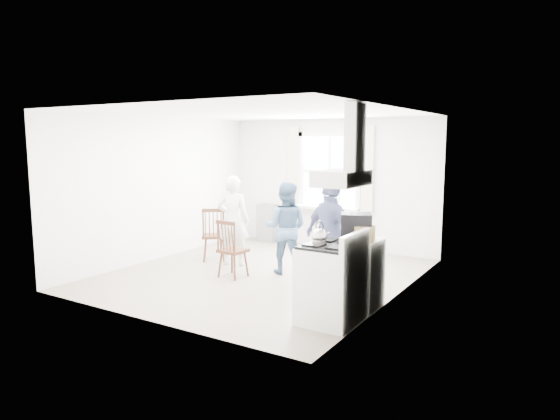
# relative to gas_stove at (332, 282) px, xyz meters

# --- Properties ---
(room_shell) EXTENTS (4.62, 5.12, 2.64)m
(room_shell) POSITION_rel_gas_stove_xyz_m (-1.91, 1.35, 0.82)
(room_shell) COLOR gray
(room_shell) RESTS_ON ground
(window_assembly) EXTENTS (1.88, 0.24, 1.70)m
(window_assembly) POSITION_rel_gas_stove_xyz_m (-1.91, 3.80, 0.98)
(window_assembly) COLOR white
(window_assembly) RESTS_ON room_shell
(range_hood) EXTENTS (0.45, 0.76, 0.94)m
(range_hood) POSITION_rel_gas_stove_xyz_m (0.16, -0.00, 1.42)
(range_hood) COLOR white
(range_hood) RESTS_ON room_shell
(shelf_unit) EXTENTS (0.40, 0.30, 0.80)m
(shelf_unit) POSITION_rel_gas_stove_xyz_m (-3.31, 3.68, -0.08)
(shelf_unit) COLOR gray
(shelf_unit) RESTS_ON ground
(gas_stove) EXTENTS (0.68, 0.76, 1.12)m
(gas_stove) POSITION_rel_gas_stove_xyz_m (0.00, 0.00, 0.00)
(gas_stove) COLOR white
(gas_stove) RESTS_ON ground
(kettle) EXTENTS (0.19, 0.19, 0.27)m
(kettle) POSITION_rel_gas_stove_xyz_m (-0.14, -0.06, 0.56)
(kettle) COLOR silver
(kettle) RESTS_ON gas_stove
(low_cabinet) EXTENTS (0.50, 0.55, 0.90)m
(low_cabinet) POSITION_rel_gas_stove_xyz_m (0.07, 0.70, -0.03)
(low_cabinet) COLOR white
(low_cabinet) RESTS_ON ground
(stereo_stack) EXTENTS (0.49, 0.47, 0.34)m
(stereo_stack) POSITION_rel_gas_stove_xyz_m (0.03, 0.63, 0.59)
(stereo_stack) COLOR black
(stereo_stack) RESTS_ON low_cabinet
(cardboard_box) EXTENTS (0.35, 0.28, 0.20)m
(cardboard_box) POSITION_rel_gas_stove_xyz_m (0.13, 0.59, 0.52)
(cardboard_box) COLOR #9B814B
(cardboard_box) RESTS_ON low_cabinet
(windsor_chair_a) EXTENTS (0.57, 0.57, 0.98)m
(windsor_chair_a) POSITION_rel_gas_stove_xyz_m (-3.13, 1.62, 0.11)
(windsor_chair_a) COLOR #3F2014
(windsor_chair_a) RESTS_ON ground
(windsor_chair_b) EXTENTS (0.42, 0.42, 0.94)m
(windsor_chair_b) POSITION_rel_gas_stove_xyz_m (-2.22, 0.87, 0.09)
(windsor_chair_b) COLOR #3F2014
(windsor_chair_b) RESTS_ON ground
(person_left) EXTENTS (0.73, 0.73, 1.58)m
(person_left) POSITION_rel_gas_stove_xyz_m (-2.67, 1.60, 0.30)
(person_left) COLOR silver
(person_left) RESTS_ON ground
(person_mid) EXTENTS (0.92, 0.92, 1.50)m
(person_mid) POSITION_rel_gas_stove_xyz_m (-1.62, 1.63, 0.27)
(person_mid) COLOR #496789
(person_mid) RESTS_ON ground
(person_right) EXTENTS (1.21, 1.21, 1.63)m
(person_right) POSITION_rel_gas_stove_xyz_m (-0.52, 1.05, 0.33)
(person_right) COLOR navy
(person_right) RESTS_ON ground
(potted_plant) EXTENTS (0.21, 0.21, 0.33)m
(potted_plant) POSITION_rel_gas_stove_xyz_m (-1.79, 3.71, 0.53)
(potted_plant) COLOR #32723B
(potted_plant) RESTS_ON window_assembly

